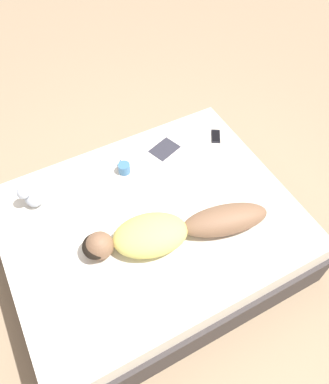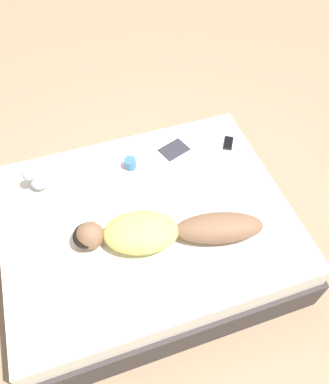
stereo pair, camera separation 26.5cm
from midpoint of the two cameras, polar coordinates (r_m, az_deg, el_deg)
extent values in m
plane|color=#9E8466|center=(3.04, -4.39, -9.34)|extent=(12.00, 12.00, 0.00)
cube|color=#383333|center=(2.90, -4.59, -7.84)|extent=(1.62, 2.04, 0.32)
cube|color=silver|center=(2.68, -4.94, -5.15)|extent=(1.56, 1.98, 0.19)
ellipsoid|color=brown|center=(2.49, 6.25, -4.43)|extent=(0.36, 0.62, 0.16)
ellipsoid|color=#D1C660|center=(2.42, -5.33, -6.76)|extent=(0.43, 0.55, 0.18)
ellipsoid|color=black|center=(2.43, -13.54, -8.24)|extent=(0.22, 0.21, 0.10)
sphere|color=brown|center=(2.43, -12.99, -8.20)|extent=(0.18, 0.18, 0.18)
cube|color=silver|center=(2.87, 0.99, 3.95)|extent=(0.34, 0.38, 0.01)
cube|color=silver|center=(2.99, -2.56, 6.34)|extent=(0.34, 0.38, 0.01)
cube|color=#2D2D38|center=(2.98, -2.57, 6.40)|extent=(0.22, 0.26, 0.00)
cylinder|color=teal|center=(2.84, -8.83, 3.43)|extent=(0.09, 0.09, 0.08)
cylinder|color=black|center=(2.81, -8.92, 3.88)|extent=(0.08, 0.08, 0.00)
torus|color=teal|center=(2.87, -9.22, 4.09)|extent=(0.06, 0.01, 0.06)
cube|color=black|center=(3.10, 5.39, 8.31)|extent=(0.17, 0.14, 0.01)
cube|color=black|center=(3.10, 5.40, 8.38)|extent=(0.14, 0.11, 0.00)
ellipsoid|color=#B2BCCC|center=(2.81, -21.85, -0.97)|extent=(0.14, 0.13, 0.12)
sphere|color=#B2BCCC|center=(2.75, -23.35, -0.28)|extent=(0.09, 0.09, 0.09)
camera|label=1|loc=(0.13, -92.87, -3.77)|focal=35.00mm
camera|label=2|loc=(0.13, 87.13, 3.77)|focal=35.00mm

